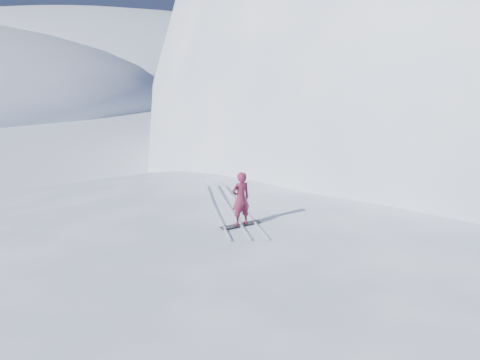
# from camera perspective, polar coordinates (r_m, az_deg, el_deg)

# --- Properties ---
(ground) EXTENTS (400.00, 400.00, 0.00)m
(ground) POSITION_cam_1_polar(r_m,az_deg,el_deg) (12.59, 7.64, -20.25)
(ground) COLOR white
(ground) RESTS_ON ground
(near_ridge) EXTENTS (36.00, 28.00, 4.80)m
(near_ridge) POSITION_cam_1_polar(r_m,az_deg,el_deg) (15.26, 9.70, -13.52)
(near_ridge) COLOR white
(near_ridge) RESTS_ON ground
(peak_shoulder) EXTENTS (28.00, 24.00, 18.00)m
(peak_shoulder) POSITION_cam_1_polar(r_m,az_deg,el_deg) (33.16, 19.56, 1.63)
(peak_shoulder) COLOR white
(peak_shoulder) RESTS_ON ground
(far_ridge_c) EXTENTS (140.00, 90.00, 36.00)m
(far_ridge_c) POSITION_cam_1_polar(r_m,az_deg,el_deg) (126.25, -19.33, 11.05)
(far_ridge_c) COLOR white
(far_ridge_c) RESTS_ON ground
(wind_bumps) EXTENTS (16.00, 14.40, 1.00)m
(wind_bumps) POSITION_cam_1_polar(r_m,az_deg,el_deg) (14.29, 4.01, -15.45)
(wind_bumps) COLOR white
(wind_bumps) RESTS_ON ground
(snowboard) EXTENTS (1.25, 0.82, 0.02)m
(snowboard) POSITION_cam_1_polar(r_m,az_deg,el_deg) (13.79, 0.10, -5.46)
(snowboard) COLOR black
(snowboard) RESTS_ON near_ridge
(snowboarder) EXTENTS (0.69, 0.61, 1.58)m
(snowboarder) POSITION_cam_1_polar(r_m,az_deg,el_deg) (13.53, 0.10, -2.29)
(snowboarder) COLOR maroon
(snowboarder) RESTS_ON snowboard
(board_tracks) EXTENTS (2.19, 5.91, 0.04)m
(board_tracks) POSITION_cam_1_polar(r_m,az_deg,el_deg) (15.45, -1.54, -3.13)
(board_tracks) COLOR silver
(board_tracks) RESTS_ON ground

